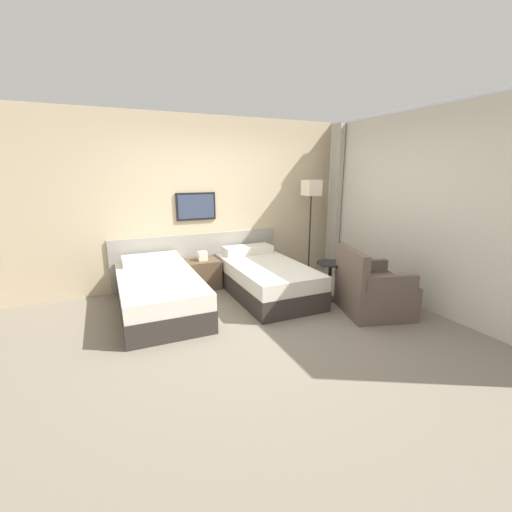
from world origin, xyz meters
The scene contains 9 objects.
ground_plane centered at (0.00, 0.00, 0.00)m, with size 16.00×16.00×0.00m, color slate.
wall_headboard centered at (-0.02, 1.95, 1.30)m, with size 10.00×0.10×2.70m.
wall_window centered at (2.30, -0.18, 1.34)m, with size 0.21×4.42×2.70m.
bed_near_door centered at (-1.07, 0.95, 0.26)m, with size 1.01×1.90×0.62m.
bed_near_window centered at (0.51, 0.95, 0.26)m, with size 1.01×1.90×0.62m.
nightstand centered at (-0.28, 1.63, 0.24)m, with size 0.51×0.43×0.60m.
floor_lamp centered at (1.66, 1.54, 1.45)m, with size 0.26×0.26×1.70m.
side_table centered at (1.27, 0.37, 0.39)m, with size 0.40×0.40×0.56m.
armchair centered at (1.50, -0.26, 0.29)m, with size 1.00×1.03×0.88m.
Camera 1 is at (-1.65, -3.54, 1.84)m, focal length 24.00 mm.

